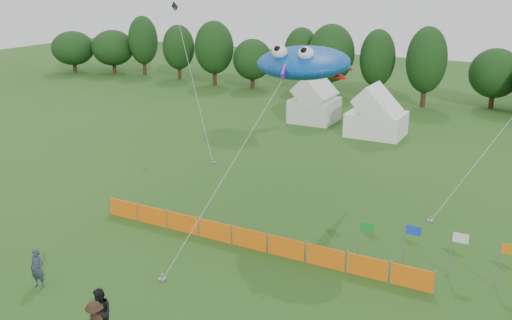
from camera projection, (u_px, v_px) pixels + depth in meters
The scene contains 9 objects.
treeline at pixel (455, 67), 56.99m from camera, with size 104.57×8.78×8.36m.
tent_left at pixel (315, 103), 52.22m from camera, with size 3.95×3.95×3.49m.
tent_right at pixel (377, 116), 47.56m from camera, with size 4.63×3.71×3.27m.
barrier_fence at pixel (249, 239), 28.04m from camera, with size 17.90×0.06×1.00m.
flag_row at pixel (476, 256), 24.39m from camera, with size 10.73×0.71×2.20m.
spectator_a at pixel (37, 269), 24.41m from camera, with size 0.65×0.43×1.79m, color #2A3347.
spectator_b at pixel (101, 313), 21.08m from camera, with size 0.93×0.72×1.91m, color black.
stingray_kite at pixel (306, 62), 30.33m from camera, with size 7.27×17.91×9.56m.
small_kite_dark at pixel (191, 74), 42.94m from camera, with size 6.84×5.08×10.94m.
Camera 1 is at (11.20, -14.77, 12.84)m, focal length 40.00 mm.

